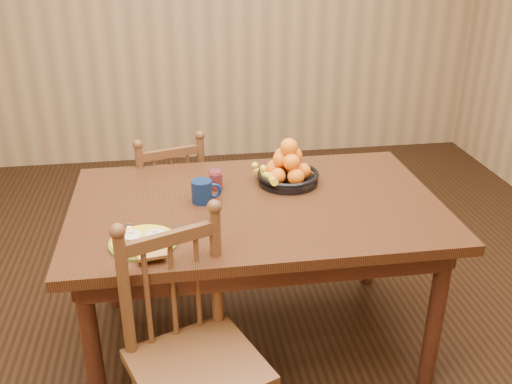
{
  "coord_description": "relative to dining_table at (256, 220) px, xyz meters",
  "views": [
    {
      "loc": [
        -0.34,
        -2.2,
        1.85
      ],
      "look_at": [
        0.0,
        0.0,
        0.8
      ],
      "focal_mm": 40.0,
      "sensor_mm": 36.0,
      "label": 1
    }
  ],
  "objects": [
    {
      "name": "breakfast_plate",
      "position": [
        -0.47,
        -0.29,
        0.1
      ],
      "size": [
        0.26,
        0.29,
        0.04
      ],
      "color": "#59601E",
      "rests_on": "dining_table"
    },
    {
      "name": "spoon",
      "position": [
        -0.53,
        -0.16,
        0.09
      ],
      "size": [
        0.05,
        0.16,
        0.01
      ],
      "rotation": [
        0.0,
        0.0,
        -0.19
      ],
      "color": "silver",
      "rests_on": "dining_table"
    },
    {
      "name": "coffee_mug",
      "position": [
        -0.23,
        0.04,
        0.14
      ],
      "size": [
        0.13,
        0.09,
        0.1
      ],
      "color": "#0B1B3D",
      "rests_on": "dining_table"
    },
    {
      "name": "chair_near",
      "position": [
        -0.32,
        -0.6,
        -0.21
      ],
      "size": [
        0.55,
        0.54,
        0.94
      ],
      "rotation": [
        0.0,
        0.0,
        0.38
      ],
      "color": "#522D18",
      "rests_on": "ground"
    },
    {
      "name": "juice_glass",
      "position": [
        -0.16,
        0.17,
        0.13
      ],
      "size": [
        0.06,
        0.06,
        0.09
      ],
      "color": "silver",
      "rests_on": "dining_table"
    },
    {
      "name": "fork",
      "position": [
        -0.35,
        -0.23,
        0.09
      ],
      "size": [
        0.03,
        0.18,
        0.0
      ],
      "rotation": [
        0.0,
        0.0,
        -0.01
      ],
      "color": "silver",
      "rests_on": "dining_table"
    },
    {
      "name": "dining_table",
      "position": [
        0.0,
        0.0,
        0.0
      ],
      "size": [
        1.6,
        1.0,
        0.75
      ],
      "color": "black",
      "rests_on": "ground"
    },
    {
      "name": "fruit_bowl",
      "position": [
        0.17,
        0.19,
        0.15
      ],
      "size": [
        0.32,
        0.29,
        0.22
      ],
      "color": "black",
      "rests_on": "dining_table"
    },
    {
      "name": "chair_far",
      "position": [
        -0.39,
        0.66,
        -0.24
      ],
      "size": [
        0.48,
        0.47,
        0.87
      ],
      "rotation": [
        0.0,
        0.0,
        3.41
      ],
      "color": "#522D18",
      "rests_on": "ground"
    },
    {
      "name": "room",
      "position": [
        0.0,
        0.0,
        0.68
      ],
      "size": [
        4.52,
        5.02,
        2.72
      ],
      "color": "black",
      "rests_on": "ground"
    }
  ]
}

